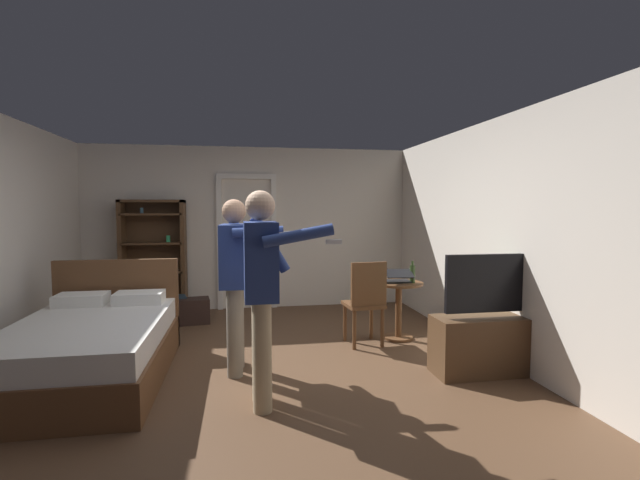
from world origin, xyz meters
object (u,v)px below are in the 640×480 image
person_striped_shirt (236,272)px  suitcase_dark (163,310)px  bed (92,347)px  suitcase_small (191,311)px  person_blue_shirt (263,283)px  bottle_on_table (412,274)px  side_table (399,301)px  bookshelf (154,253)px  laptop (398,278)px  tv_flatscreen (490,338)px  wooden_chair (366,300)px

person_striped_shirt → suitcase_dark: 2.44m
bed → suitcase_dark: 2.05m
bed → suitcase_small: 2.06m
person_blue_shirt → bottle_on_table: bearing=39.1°
side_table → person_blue_shirt: size_ratio=0.40×
bookshelf → laptop: bookshelf is taller
tv_flatscreen → side_table: size_ratio=1.66×
bookshelf → suitcase_small: bookshelf is taller
side_table → laptop: laptop is taller
side_table → suitcase_dark: 3.25m
bookshelf → person_blue_shirt: person_blue_shirt is taller
bookshelf → tv_flatscreen: bookshelf is taller
person_blue_shirt → person_striped_shirt: size_ratio=1.03×
side_table → laptop: (-0.03, -0.04, 0.29)m
suitcase_small → person_striped_shirt: bearing=-79.9°
laptop → tv_flatscreen: bearing=-66.6°
side_table → bottle_on_table: 0.38m
tv_flatscreen → person_striped_shirt: 2.55m
bookshelf → side_table: 3.72m
bookshelf → bed: bearing=-92.1°
bookshelf → tv_flatscreen: 4.84m
person_blue_shirt → suitcase_dark: size_ratio=2.80×
bed → person_striped_shirt: person_striped_shirt is taller
bottle_on_table → person_striped_shirt: bearing=-161.5°
bookshelf → person_striped_shirt: bookshelf is taller
bed → bottle_on_table: (3.41, 0.66, 0.51)m
side_table → suitcase_dark: bearing=156.5°
suitcase_small → bookshelf: bearing=123.5°
bookshelf → laptop: bearing=-31.4°
bookshelf → suitcase_small: 1.18m
laptop → person_striped_shirt: 2.05m
person_blue_shirt → tv_flatscreen: bearing=9.0°
tv_flatscreen → suitcase_dark: (-3.45, 2.53, -0.17)m
bottle_on_table → bed: bearing=-169.1°
tv_flatscreen → laptop: tv_flatscreen is taller
wooden_chair → suitcase_small: bearing=146.3°
side_table → person_blue_shirt: 2.40m
wooden_chair → person_striped_shirt: (-1.46, -0.57, 0.44)m
bookshelf → suitcase_dark: bearing=-70.4°
side_table → bottle_on_table: bearing=-29.7°
bed → suitcase_small: size_ratio=4.26×
suitcase_small → side_table: bearing=-32.9°
side_table → suitcase_dark: size_ratio=1.12×
bottle_on_table → person_blue_shirt: 2.40m
tv_flatscreen → laptop: size_ratio=3.33×
wooden_chair → bookshelf: bearing=142.4°
bed → wooden_chair: bearing=10.8°
suitcase_small → tv_flatscreen: bearing=-46.5°
bed → tv_flatscreen: 3.79m
suitcase_small → bed: bearing=-117.6°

